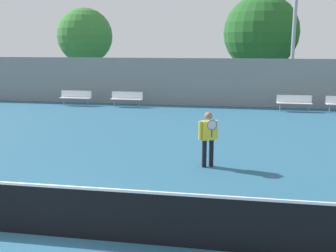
% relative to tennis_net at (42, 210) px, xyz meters
% --- Properties ---
extents(ground_plane, '(100.00, 100.00, 0.00)m').
position_rel_tennis_net_xyz_m(ground_plane, '(0.00, 0.00, -0.54)').
color(ground_plane, '#285B7A').
extents(tennis_net, '(11.98, 0.09, 1.06)m').
position_rel_tennis_net_xyz_m(tennis_net, '(0.00, 0.00, 0.00)').
color(tennis_net, black).
rests_on(tennis_net, ground_plane).
extents(tennis_player, '(0.56, 0.51, 1.70)m').
position_rel_tennis_net_xyz_m(tennis_player, '(2.87, 4.94, 0.44)').
color(tennis_player, black).
rests_on(tennis_player, ground_plane).
extents(bench_courtside_near, '(1.88, 0.40, 0.89)m').
position_rel_tennis_net_xyz_m(bench_courtside_near, '(6.86, 15.80, 0.02)').
color(bench_courtside_near, white).
rests_on(bench_courtside_near, ground_plane).
extents(bench_courtside_far, '(1.92, 0.40, 0.89)m').
position_rel_tennis_net_xyz_m(bench_courtside_far, '(-5.90, 15.80, 0.02)').
color(bench_courtside_far, white).
rests_on(bench_courtside_far, ground_plane).
extents(bench_by_gate, '(1.88, 0.40, 0.89)m').
position_rel_tennis_net_xyz_m(bench_by_gate, '(-2.70, 15.80, 0.02)').
color(bench_by_gate, white).
rests_on(bench_by_gate, ground_plane).
extents(light_pole_far_right, '(0.90, 0.60, 9.26)m').
position_rel_tennis_net_xyz_m(light_pole_far_right, '(6.83, 17.44, 5.20)').
color(light_pole_far_right, '#939399').
rests_on(light_pole_far_right, ground_plane).
extents(back_fence, '(32.06, 0.06, 2.84)m').
position_rel_tennis_net_xyz_m(back_fence, '(0.00, 17.02, 0.88)').
color(back_fence, gray).
rests_on(back_fence, ground_plane).
extents(tree_green_broad, '(5.41, 5.41, 7.17)m').
position_rel_tennis_net_xyz_m(tree_green_broad, '(5.34, 23.26, 3.91)').
color(tree_green_broad, brown).
rests_on(tree_green_broad, ground_plane).
extents(tree_dark_dense, '(4.14, 4.14, 6.33)m').
position_rel_tennis_net_xyz_m(tree_dark_dense, '(-7.69, 22.27, 3.71)').
color(tree_dark_dense, brown).
rests_on(tree_dark_dense, ground_plane).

